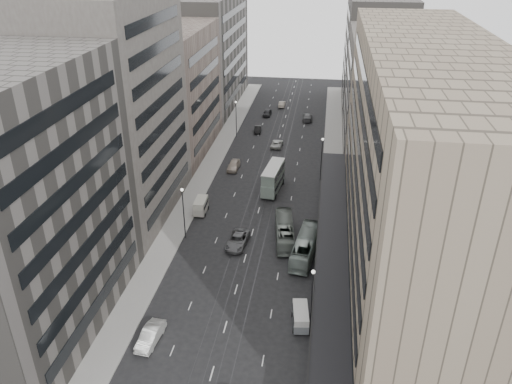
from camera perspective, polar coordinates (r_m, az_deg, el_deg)
The scene contains 27 objects.
ground at distance 64.35m, azimuth -2.46°, elevation -11.59°, with size 220.00×220.00×0.00m, color black.
sidewalk_right at distance 95.63m, azimuth 8.76°, elevation 1.94°, with size 4.00×125.00×0.15m, color gray.
sidewalk_left at distance 98.08m, azimuth -5.39°, elevation 2.81°, with size 4.00×125.00×0.15m, color gray.
department_store at distance 63.66m, azimuth 18.02°, elevation 2.32°, with size 19.20×60.00×30.00m.
building_right_mid at distance 105.77m, azimuth 14.51°, elevation 10.77°, with size 15.00×28.00×24.00m, color #49443F.
building_right_far at distance 134.37m, azimuth 13.53°, elevation 15.13°, with size 15.00×32.00×28.00m, color #5A5651.
building_left_a at distance 57.65m, azimuth -25.86°, elevation -1.76°, with size 15.00×28.00×30.00m, color #5A5651.
building_left_b at distance 78.64m, azimuth -15.88°, elevation 8.90°, with size 15.00×26.00×34.00m, color #49443F.
building_left_c at distance 104.07m, azimuth -9.81°, elevation 11.26°, with size 15.00×28.00×25.00m, color #706157.
building_left_d at distance 134.64m, azimuth -5.60°, elevation 15.74°, with size 15.00×38.00×28.00m, color #5A5651.
lamp_right_near at distance 56.43m, azimuth 6.41°, elevation -11.43°, with size 0.44×0.44×8.32m.
lamp_right_far at distance 91.26m, azimuth 7.53°, elevation 4.30°, with size 0.44×0.44×8.32m.
lamp_left_near at distance 73.23m, azimuth -8.31°, elevation -1.77°, with size 0.44×0.44×8.32m.
lamp_left_far at distance 111.72m, azimuth -2.29°, elevation 8.81°, with size 0.44×0.44×8.32m.
bus_near at distance 70.80m, azimuth 5.69°, elevation -6.15°, with size 2.59×11.08×3.09m, color gray.
bus_far at distance 74.12m, azimuth 3.29°, elevation -4.46°, with size 2.47×10.57×2.94m, color gray.
double_decker at distance 87.73m, azimuth 1.97°, elevation 1.64°, with size 3.44×8.78×4.68m.
vw_microbus at distance 59.48m, azimuth 5.11°, elevation -13.97°, with size 2.28×4.27×2.21m.
panel_van at distance 81.50m, azimuth -6.32°, elevation -1.55°, with size 2.03×3.96×2.46m.
sedan_1 at distance 58.70m, azimuth -11.98°, elevation -15.76°, with size 1.76×5.05×1.66m, color beige.
sedan_2 at distance 73.04m, azimuth -2.14°, elevation -5.56°, with size 2.71×5.87×1.63m, color #5B5B5D.
sedan_4 at distance 96.74m, azimuth -2.58°, elevation 3.06°, with size 2.02×5.03×1.71m, color #B9A999.
sedan_5 at distance 116.04m, azimuth 0.19°, elevation 7.18°, with size 1.45×4.16×1.37m, color black.
sedan_6 at distance 107.73m, azimuth 2.41°, elevation 5.54°, with size 2.26×4.91×1.36m, color silver.
sedan_7 at distance 124.70m, azimuth 5.90°, elevation 8.54°, with size 2.33×5.73×1.66m, color #565658.
sedan_8 at distance 127.41m, azimuth 1.29°, elevation 9.05°, with size 1.81×4.51×1.54m, color black.
sedan_9 at distance 134.73m, azimuth 2.99°, elevation 10.01°, with size 1.55×4.43×1.46m, color #A99D8C.
Camera 1 is at (9.88, -49.29, 40.18)m, focal length 35.00 mm.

